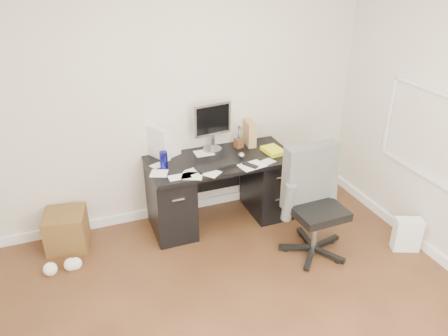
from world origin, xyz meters
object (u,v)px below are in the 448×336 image
Objects in this scene: pc_tower at (289,189)px; wicker_basket at (67,230)px; desk at (221,188)px; keyboard at (216,166)px; office_chair at (318,205)px; lcd_monitor at (212,127)px.

pc_tower is 2.41m from wicker_basket.
desk is 3.61× the size of keyboard.
office_chair reaches higher than keyboard.
lcd_monitor reaches higher than wicker_basket.
wicker_basket is at bearing 162.32° from keyboard.
pc_tower is (0.17, 0.82, -0.30)m from office_chair.
keyboard is at bearing -112.37° from lcd_monitor.
desk is at bearing 47.71° from keyboard.
lcd_monitor is at bearing 119.21° from office_chair.
pc_tower is at bearing -24.78° from lcd_monitor.
office_chair is 2.46m from wicker_basket.
keyboard reaches higher than pc_tower.
wicker_basket is at bearing 152.74° from pc_tower.
desk is 0.41m from keyboard.
desk is at bearing 124.86° from office_chair.
lcd_monitor is 1.17m from pc_tower.
keyboard is (-0.10, -0.38, -0.25)m from lcd_monitor.
keyboard is 1.09× the size of wicker_basket.
wicker_basket is at bearing 176.54° from lcd_monitor.
desk is at bearing -3.85° from wicker_basket.
office_chair is (0.65, -0.86, 0.14)m from desk.
wicker_basket is (-1.48, 0.27, -0.57)m from keyboard.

